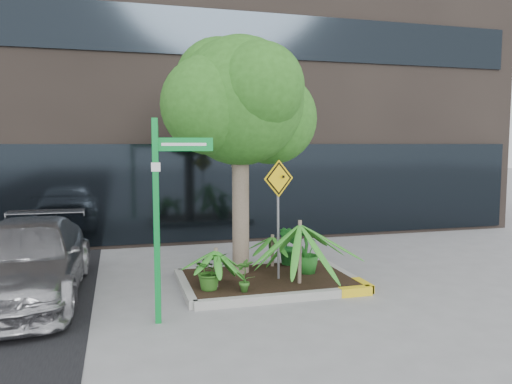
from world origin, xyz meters
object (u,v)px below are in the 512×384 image
object	(u,v)px
cattle_sign	(278,199)
parked_car	(27,261)
tree	(240,101)
street_sign_post	(160,198)

from	to	relation	value
cattle_sign	parked_car	bearing A→B (deg)	151.68
tree	parked_car	world-z (taller)	tree
street_sign_post	tree	bearing A→B (deg)	56.27
parked_car	street_sign_post	bearing A→B (deg)	-38.32
parked_car	street_sign_post	xyz separation A→B (m)	(2.17, -1.80, 1.24)
parked_car	cattle_sign	bearing A→B (deg)	-4.85
parked_car	street_sign_post	world-z (taller)	street_sign_post
tree	cattle_sign	size ratio (longest dim) A/B	2.14
street_sign_post	cattle_sign	xyz separation A→B (m)	(2.29, 1.31, -0.23)
cattle_sign	street_sign_post	bearing A→B (deg)	-172.22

